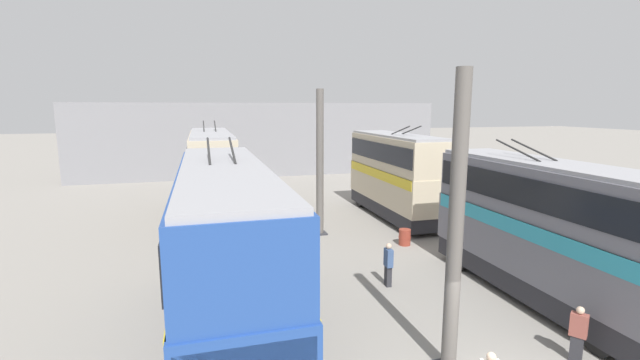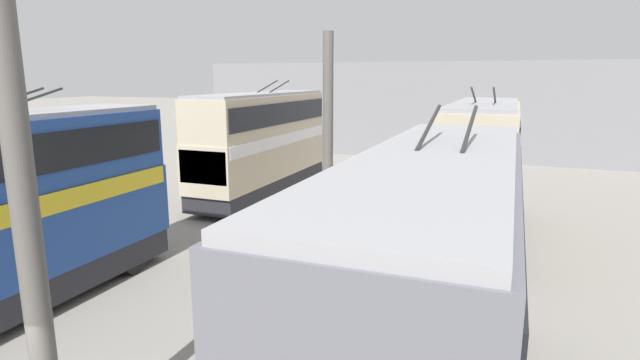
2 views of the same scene
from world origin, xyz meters
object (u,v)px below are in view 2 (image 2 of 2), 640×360
person_aisle_midway (251,289)px  bus_left_far (482,162)px  oil_drum (402,264)px  bus_right_far (263,138)px  bus_left_near (432,282)px

person_aisle_midway → bus_left_far: bearing=65.9°
person_aisle_midway → oil_drum: bearing=58.9°
bus_right_far → bus_left_near: bearing=-143.6°
bus_left_near → oil_drum: size_ratio=11.99×
bus_left_far → oil_drum: bearing=160.0°
person_aisle_midway → bus_left_near: bearing=-24.6°
bus_right_far → person_aisle_midway: size_ratio=6.32×
bus_right_far → oil_drum: 12.39m
bus_left_far → bus_right_far: bearing=75.3°
bus_left_near → bus_right_far: bearing=36.4°
bus_left_far → person_aisle_midway: size_ratio=5.43×
bus_left_near → oil_drum: (6.82, 1.88, -2.43)m
person_aisle_midway → oil_drum: 5.27m
person_aisle_midway → oil_drum: person_aisle_midway is taller
bus_left_far → person_aisle_midway: 10.87m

